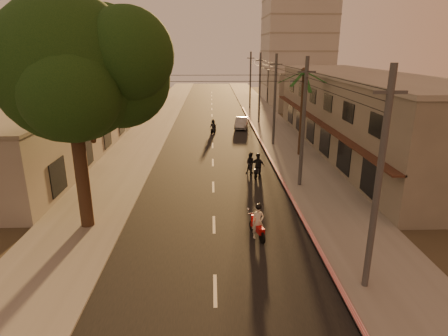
{
  "coord_description": "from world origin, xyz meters",
  "views": [
    {
      "loc": [
        -0.08,
        -17.06,
        9.47
      ],
      "look_at": [
        0.71,
        6.12,
        2.03
      ],
      "focal_mm": 30.0,
      "sensor_mm": 36.0,
      "label": 1
    }
  ],
  "objects_px": {
    "scooter_mid_b": "(258,166)",
    "parked_car": "(241,123)",
    "scooter_far_a": "(213,127)",
    "broadleaf_tree": "(78,69)",
    "palm_tree": "(304,76)",
    "scooter_mid_a": "(251,164)",
    "scooter_red": "(258,223)"
  },
  "relations": [
    {
      "from": "scooter_mid_b",
      "to": "parked_car",
      "type": "height_order",
      "value": "scooter_mid_b"
    },
    {
      "from": "scooter_far_a",
      "to": "broadleaf_tree",
      "type": "bearing_deg",
      "value": -86.82
    },
    {
      "from": "palm_tree",
      "to": "scooter_far_a",
      "type": "xyz_separation_m",
      "value": [
        -7.89,
        9.74,
        -6.39
      ]
    },
    {
      "from": "scooter_mid_a",
      "to": "scooter_mid_b",
      "type": "height_order",
      "value": "scooter_mid_b"
    },
    {
      "from": "palm_tree",
      "to": "scooter_mid_a",
      "type": "bearing_deg",
      "value": -135.45
    },
    {
      "from": "palm_tree",
      "to": "scooter_mid_a",
      "type": "xyz_separation_m",
      "value": [
        -5.01,
        -4.93,
        -6.37
      ]
    },
    {
      "from": "scooter_red",
      "to": "scooter_mid_a",
      "type": "xyz_separation_m",
      "value": [
        0.73,
        10.64,
        -0.08
      ]
    },
    {
      "from": "broadleaf_tree",
      "to": "parked_car",
      "type": "xyz_separation_m",
      "value": [
        10.22,
        26.44,
        -7.81
      ]
    },
    {
      "from": "palm_tree",
      "to": "broadleaf_tree",
      "type": "bearing_deg",
      "value": -136.52
    },
    {
      "from": "scooter_mid_b",
      "to": "scooter_far_a",
      "type": "distance_m",
      "value": 15.98
    },
    {
      "from": "palm_tree",
      "to": "scooter_mid_a",
      "type": "height_order",
      "value": "palm_tree"
    },
    {
      "from": "scooter_mid_a",
      "to": "scooter_mid_b",
      "type": "bearing_deg",
      "value": -59.05
    },
    {
      "from": "scooter_mid_b",
      "to": "scooter_far_a",
      "type": "height_order",
      "value": "scooter_mid_b"
    },
    {
      "from": "scooter_mid_b",
      "to": "parked_car",
      "type": "relative_size",
      "value": 0.45
    },
    {
      "from": "scooter_far_a",
      "to": "parked_car",
      "type": "height_order",
      "value": "scooter_far_a"
    },
    {
      "from": "broadleaf_tree",
      "to": "scooter_mid_b",
      "type": "distance_m",
      "value": 14.9
    },
    {
      "from": "scooter_red",
      "to": "scooter_mid_a",
      "type": "relative_size",
      "value": 1.1
    },
    {
      "from": "scooter_red",
      "to": "scooter_mid_b",
      "type": "distance_m",
      "value": 9.75
    },
    {
      "from": "palm_tree",
      "to": "parked_car",
      "type": "relative_size",
      "value": 1.94
    },
    {
      "from": "broadleaf_tree",
      "to": "parked_car",
      "type": "relative_size",
      "value": 2.86
    },
    {
      "from": "broadleaf_tree",
      "to": "palm_tree",
      "type": "distance_m",
      "value": 20.18
    },
    {
      "from": "palm_tree",
      "to": "scooter_red",
      "type": "xyz_separation_m",
      "value": [
        -5.74,
        -15.57,
        -6.29
      ]
    },
    {
      "from": "scooter_mid_a",
      "to": "scooter_mid_b",
      "type": "distance_m",
      "value": 1.06
    },
    {
      "from": "scooter_mid_a",
      "to": "broadleaf_tree",
      "type": "bearing_deg",
      "value": -130.21
    },
    {
      "from": "broadleaf_tree",
      "to": "palm_tree",
      "type": "xyz_separation_m",
      "value": [
        14.61,
        13.86,
        -1.33
      ]
    },
    {
      "from": "palm_tree",
      "to": "parked_car",
      "type": "bearing_deg",
      "value": 109.23
    },
    {
      "from": "scooter_mid_b",
      "to": "scooter_mid_a",
      "type": "bearing_deg",
      "value": 133.68
    },
    {
      "from": "parked_car",
      "to": "scooter_red",
      "type": "bearing_deg",
      "value": -83.79
    },
    {
      "from": "scooter_red",
      "to": "parked_car",
      "type": "bearing_deg",
      "value": 71.43
    },
    {
      "from": "scooter_red",
      "to": "scooter_mid_b",
      "type": "xyz_separation_m",
      "value": [
        1.16,
        9.68,
        0.01
      ]
    },
    {
      "from": "scooter_far_a",
      "to": "palm_tree",
      "type": "bearing_deg",
      "value": -31.9
    },
    {
      "from": "scooter_red",
      "to": "parked_car",
      "type": "relative_size",
      "value": 0.46
    }
  ]
}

